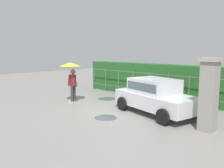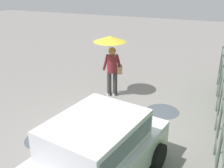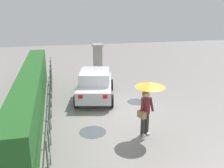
# 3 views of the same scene
# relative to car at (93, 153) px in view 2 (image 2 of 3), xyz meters

# --- Properties ---
(ground_plane) EXTENTS (40.00, 40.00, 0.00)m
(ground_plane) POSITION_rel_car_xyz_m (-1.74, -0.61, -0.80)
(ground_plane) COLOR gray
(car) EXTENTS (3.97, 2.47, 1.48)m
(car) POSITION_rel_car_xyz_m (0.00, 0.00, 0.00)
(car) COLOR silver
(car) RESTS_ON ground
(pedestrian) EXTENTS (1.08, 1.08, 2.06)m
(pedestrian) POSITION_rel_car_xyz_m (-4.25, -1.25, 0.75)
(pedestrian) COLOR #333333
(pedestrian) RESTS_ON ground
(fence_section) EXTENTS (10.43, 0.05, 1.50)m
(fence_section) POSITION_rel_car_xyz_m (-1.34, 2.23, 0.02)
(fence_section) COLOR #59605B
(fence_section) RESTS_ON ground
(puddle_near) EXTENTS (0.92, 0.92, 0.00)m
(puddle_near) POSITION_rel_car_xyz_m (-1.02, -1.91, -0.80)
(puddle_near) COLOR #4C545B
(puddle_near) RESTS_ON ground
(puddle_far) EXTENTS (1.04, 1.04, 0.00)m
(puddle_far) POSITION_rel_car_xyz_m (-3.63, 0.68, -0.80)
(puddle_far) COLOR #4C545B
(puddle_far) RESTS_ON ground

